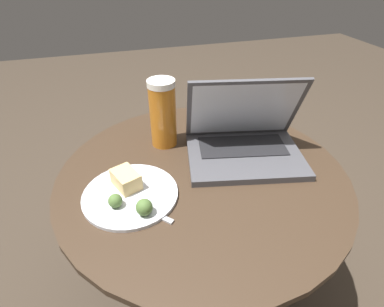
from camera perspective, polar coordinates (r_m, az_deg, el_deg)
name	(u,v)px	position (r m, az deg, el deg)	size (l,w,h in m)	color
ground_plane	(200,283)	(1.19, 1.46, -23.47)	(6.00, 6.00, 0.00)	#382D23
table	(202,203)	(0.87, 1.85, -9.38)	(0.76, 0.76, 0.52)	black
laptop	(244,140)	(0.84, 9.88, 2.56)	(0.35, 0.29, 0.22)	#47474C
beer_glass	(163,113)	(0.86, -5.57, 7.60)	(0.08, 0.08, 0.20)	#C6701E
snack_plate	(130,192)	(0.73, -11.76, -7.24)	(0.23, 0.23, 0.05)	silver
fork	(136,205)	(0.71, -10.71, -9.66)	(0.13, 0.14, 0.00)	#B2B2B7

